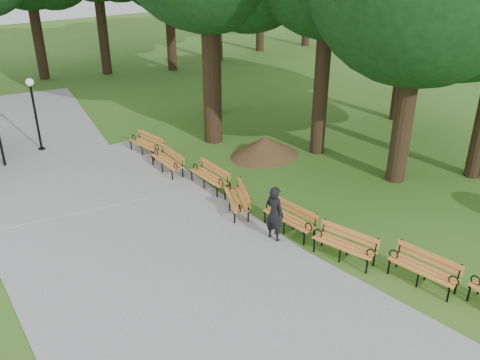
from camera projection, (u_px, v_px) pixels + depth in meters
ground at (303, 246)px, 14.81m from camera, size 100.00×100.00×0.00m
path at (133, 245)px, 14.80m from camera, size 12.00×38.00×0.06m
person at (275, 214)px, 14.79m from camera, size 0.53×0.70×1.76m
lamp_post at (33, 99)px, 20.58m from camera, size 0.32×0.32×3.11m
dirt_mound at (265, 146)px, 20.83m from camera, size 2.53×2.53×0.83m
bench_1 at (423, 270)px, 13.02m from camera, size 0.91×1.97×0.88m
bench_2 at (344, 246)px, 14.05m from camera, size 1.09×2.00×0.88m
bench_3 at (289, 219)px, 15.37m from camera, size 0.81×1.95×0.88m
bench_4 at (236, 199)px, 16.54m from camera, size 1.38×1.99×0.88m
bench_5 at (209, 177)px, 18.10m from camera, size 0.65×1.90×0.88m
bench_6 at (167, 161)px, 19.37m from camera, size 0.72×1.92×0.88m
bench_7 at (146, 145)px, 20.93m from camera, size 0.89×1.97×0.88m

